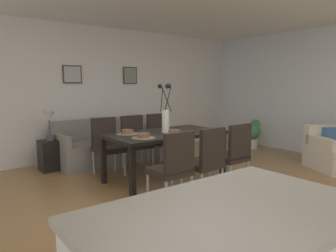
{
  "coord_description": "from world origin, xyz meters",
  "views": [
    {
      "loc": [
        -2.7,
        -2.64,
        1.47
      ],
      "look_at": [
        0.13,
        1.04,
        0.84
      ],
      "focal_mm": 33.3,
      "sensor_mm": 36.0,
      "label": 1
    }
  ],
  "objects_px": {
    "bowl_near_left": "(143,135)",
    "dining_chair_far_right": "(135,139)",
    "dining_table": "(165,137)",
    "dining_chair_near_right": "(107,143)",
    "table_lamp": "(49,119)",
    "framed_picture_center": "(130,76)",
    "dining_chair_mid_right": "(160,136)",
    "sofa": "(111,146)",
    "side_table": "(51,155)",
    "dining_chair_near_left": "(173,165)",
    "dining_chair_mid_left": "(233,152)",
    "bowl_near_right": "(127,131)",
    "bowl_far_left": "(174,131)",
    "centerpiece_vase": "(165,114)",
    "dining_chair_far_left": "(206,159)",
    "armchair": "(336,153)",
    "framed_picture_left": "(72,74)",
    "potted_plant": "(253,132)"
  },
  "relations": [
    {
      "from": "bowl_near_right",
      "to": "sofa",
      "type": "distance_m",
      "value": 1.54
    },
    {
      "from": "dining_table",
      "to": "table_lamp",
      "type": "height_order",
      "value": "table_lamp"
    },
    {
      "from": "dining_chair_near_left",
      "to": "dining_chair_mid_left",
      "type": "distance_m",
      "value": 1.12
    },
    {
      "from": "dining_chair_mid_left",
      "to": "dining_chair_mid_right",
      "type": "xyz_separation_m",
      "value": [
        0.01,
        1.77,
        0.0
      ]
    },
    {
      "from": "dining_table",
      "to": "dining_chair_near_right",
      "type": "relative_size",
      "value": 1.96
    },
    {
      "from": "sofa",
      "to": "side_table",
      "type": "bearing_deg",
      "value": 178.36
    },
    {
      "from": "dining_chair_mid_right",
      "to": "framed_picture_left",
      "type": "height_order",
      "value": "framed_picture_left"
    },
    {
      "from": "table_lamp",
      "to": "dining_chair_far_left",
      "type": "bearing_deg",
      "value": -64.65
    },
    {
      "from": "dining_chair_near_right",
      "to": "bowl_near_right",
      "type": "height_order",
      "value": "dining_chair_near_right"
    },
    {
      "from": "dining_chair_far_left",
      "to": "dining_chair_far_right",
      "type": "xyz_separation_m",
      "value": [
        0.03,
        1.79,
        0.0
      ]
    },
    {
      "from": "bowl_near_right",
      "to": "armchair",
      "type": "relative_size",
      "value": 0.16
    },
    {
      "from": "framed_picture_center",
      "to": "side_table",
      "type": "bearing_deg",
      "value": -166.43
    },
    {
      "from": "table_lamp",
      "to": "framed_picture_center",
      "type": "xyz_separation_m",
      "value": [
        1.86,
        0.45,
        0.76
      ]
    },
    {
      "from": "bowl_near_left",
      "to": "bowl_far_left",
      "type": "bearing_deg",
      "value": 0.0
    },
    {
      "from": "sofa",
      "to": "side_table",
      "type": "height_order",
      "value": "sofa"
    },
    {
      "from": "dining_chair_far_right",
      "to": "side_table",
      "type": "height_order",
      "value": "dining_chair_far_right"
    },
    {
      "from": "dining_chair_far_right",
      "to": "dining_chair_mid_right",
      "type": "distance_m",
      "value": 0.56
    },
    {
      "from": "dining_chair_mid_left",
      "to": "armchair",
      "type": "distance_m",
      "value": 2.22
    },
    {
      "from": "armchair",
      "to": "framed_picture_center",
      "type": "distance_m",
      "value": 4.21
    },
    {
      "from": "dining_chair_far_right",
      "to": "potted_plant",
      "type": "xyz_separation_m",
      "value": [
        3.03,
        -0.21,
        -0.14
      ]
    },
    {
      "from": "centerpiece_vase",
      "to": "bowl_near_right",
      "type": "bearing_deg",
      "value": 158.64
    },
    {
      "from": "dining_chair_mid_left",
      "to": "centerpiece_vase",
      "type": "distance_m",
      "value": 1.15
    },
    {
      "from": "bowl_near_left",
      "to": "bowl_far_left",
      "type": "height_order",
      "value": "same"
    },
    {
      "from": "dining_chair_near_left",
      "to": "bowl_near_left",
      "type": "distance_m",
      "value": 0.75
    },
    {
      "from": "centerpiece_vase",
      "to": "bowl_far_left",
      "type": "relative_size",
      "value": 4.32
    },
    {
      "from": "bowl_near_left",
      "to": "dining_chair_far_right",
      "type": "bearing_deg",
      "value": 63.69
    },
    {
      "from": "dining_chair_mid_right",
      "to": "framed_picture_center",
      "type": "xyz_separation_m",
      "value": [
        0.07,
        1.19,
        1.14
      ]
    },
    {
      "from": "bowl_far_left",
      "to": "side_table",
      "type": "xyz_separation_m",
      "value": [
        -1.23,
        1.85,
        -0.52
      ]
    },
    {
      "from": "dining_chair_far_right",
      "to": "dining_chair_mid_right",
      "type": "relative_size",
      "value": 1.0
    },
    {
      "from": "dining_chair_near_left",
      "to": "side_table",
      "type": "bearing_deg",
      "value": 104.65
    },
    {
      "from": "bowl_far_left",
      "to": "sofa",
      "type": "relative_size",
      "value": 0.08
    },
    {
      "from": "dining_chair_near_left",
      "to": "dining_chair_far_left",
      "type": "distance_m",
      "value": 0.54
    },
    {
      "from": "dining_chair_near_left",
      "to": "bowl_near_right",
      "type": "xyz_separation_m",
      "value": [
        0.03,
        1.12,
        0.27
      ]
    },
    {
      "from": "side_table",
      "to": "armchair",
      "type": "bearing_deg",
      "value": -36.87
    },
    {
      "from": "dining_table",
      "to": "framed_picture_center",
      "type": "height_order",
      "value": "framed_picture_center"
    },
    {
      "from": "centerpiece_vase",
      "to": "armchair",
      "type": "bearing_deg",
      "value": -25.99
    },
    {
      "from": "dining_chair_mid_right",
      "to": "armchair",
      "type": "bearing_deg",
      "value": -45.84
    },
    {
      "from": "dining_table",
      "to": "table_lamp",
      "type": "bearing_deg",
      "value": 127.0
    },
    {
      "from": "dining_chair_far_left",
      "to": "armchair",
      "type": "height_order",
      "value": "dining_chair_far_left"
    },
    {
      "from": "framed_picture_center",
      "to": "dining_table",
      "type": "bearing_deg",
      "value": -106.82
    },
    {
      "from": "dining_chair_near_right",
      "to": "dining_chair_far_left",
      "type": "relative_size",
      "value": 1.0
    },
    {
      "from": "centerpiece_vase",
      "to": "dining_table",
      "type": "bearing_deg",
      "value": -124.65
    },
    {
      "from": "bowl_far_left",
      "to": "armchair",
      "type": "height_order",
      "value": "bowl_far_left"
    },
    {
      "from": "dining_chair_far_right",
      "to": "dining_chair_mid_left",
      "type": "relative_size",
      "value": 1.0
    },
    {
      "from": "framed_picture_center",
      "to": "dining_chair_mid_right",
      "type": "bearing_deg",
      "value": -93.6
    },
    {
      "from": "dining_chair_near_right",
      "to": "bowl_far_left",
      "type": "distance_m",
      "value": 1.24
    },
    {
      "from": "dining_chair_mid_left",
      "to": "framed_picture_center",
      "type": "relative_size",
      "value": 2.56
    },
    {
      "from": "dining_chair_far_left",
      "to": "bowl_near_right",
      "type": "relative_size",
      "value": 5.41
    },
    {
      "from": "dining_table",
      "to": "dining_chair_mid_right",
      "type": "xyz_separation_m",
      "value": [
        0.56,
        0.9,
        -0.15
      ]
    },
    {
      "from": "dining_table",
      "to": "dining_chair_near_right",
      "type": "distance_m",
      "value": 1.03
    }
  ]
}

